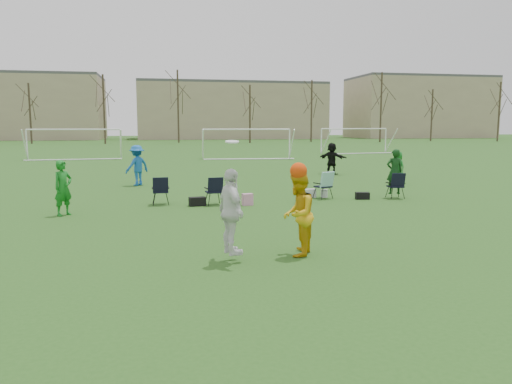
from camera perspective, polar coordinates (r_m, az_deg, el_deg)
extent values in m
plane|color=#26531A|center=(10.19, 8.38, -7.92)|extent=(260.00, 260.00, 0.00)
imported|color=#14731D|center=(16.16, -21.18, 0.44)|extent=(0.71, 0.72, 1.69)
imported|color=#1758AD|center=(23.28, -13.44, 2.97)|extent=(1.35, 1.28, 1.84)
imported|color=#12661D|center=(24.25, 15.88, 2.70)|extent=(0.77, 0.88, 1.52)
imported|color=black|center=(28.17, 8.66, 3.80)|extent=(1.50, 1.57, 1.78)
imported|color=white|center=(9.88, -2.85, -2.28)|extent=(0.66, 1.08, 1.72)
imported|color=gold|center=(10.44, 4.83, -2.55)|extent=(0.97, 1.06, 1.75)
sphere|color=#E33F0B|center=(10.32, 4.88, 2.42)|extent=(0.35, 0.35, 0.35)
cylinder|color=white|center=(9.78, -2.75, 5.76)|extent=(0.27, 0.27, 0.06)
imported|color=#0F3712|center=(19.48, 15.56, 2.27)|extent=(0.67, 0.49, 1.69)
cube|color=black|center=(17.08, -6.72, -1.08)|extent=(0.59, 0.38, 0.30)
cube|color=pink|center=(17.08, -0.98, -0.86)|extent=(0.39, 0.29, 0.40)
cube|color=#0D331A|center=(17.72, 5.43, -0.78)|extent=(0.47, 0.32, 0.28)
cube|color=silver|center=(19.09, 6.17, -0.13)|extent=(0.42, 0.30, 0.32)
cylinder|color=silver|center=(19.15, 7.81, -0.16)|extent=(0.26, 0.26, 0.30)
cube|color=black|center=(18.90, 12.06, -0.42)|extent=(0.53, 0.33, 0.26)
cube|color=black|center=(17.54, -10.86, 0.15)|extent=(0.61, 0.61, 0.96)
cube|color=black|center=(17.25, -4.83, 0.14)|extent=(0.67, 0.67, 0.96)
cube|color=black|center=(18.86, 7.66, 0.74)|extent=(0.77, 0.77, 0.96)
cube|color=black|center=(19.44, 15.64, 0.72)|extent=(0.63, 0.63, 0.96)
cylinder|color=white|center=(44.18, -24.73, 4.94)|extent=(0.12, 0.12, 2.40)
cylinder|color=white|center=(43.70, -15.19, 5.35)|extent=(0.12, 0.12, 2.40)
cylinder|color=white|center=(43.76, -20.06, 6.73)|extent=(7.28, 0.76, 0.12)
cylinder|color=white|center=(41.69, -6.09, 5.48)|extent=(0.12, 0.12, 2.40)
cylinder|color=white|center=(42.46, 3.85, 5.54)|extent=(0.12, 0.12, 2.40)
cylinder|color=white|center=(41.89, -1.08, 7.17)|extent=(7.29, 0.63, 0.12)
cylinder|color=white|center=(49.33, 7.48, 5.78)|extent=(0.12, 0.12, 2.40)
cylinder|color=white|center=(53.00, 14.59, 5.72)|extent=(0.12, 0.12, 2.40)
cylinder|color=white|center=(51.05, 11.20, 7.11)|extent=(7.25, 1.13, 0.12)
cylinder|color=#382B21|center=(82.90, -24.41, 8.16)|extent=(0.28, 0.28, 9.00)
cylinder|color=#382B21|center=(78.16, -16.98, 9.02)|extent=(0.28, 0.28, 10.20)
cylinder|color=#382B21|center=(80.87, -8.90, 9.63)|extent=(0.28, 0.28, 11.40)
cylinder|color=#382B21|center=(79.08, -0.70, 8.89)|extent=(0.28, 0.28, 9.00)
cylinder|color=#382B21|center=(84.66, 6.36, 9.17)|extent=(0.28, 0.28, 10.20)
cylinder|color=#382B21|center=(85.86, 14.09, 9.37)|extent=(0.28, 0.28, 11.40)
cylinder|color=#382B21|center=(93.61, 19.45, 8.27)|extent=(0.28, 0.28, 9.00)
cylinder|color=#382B21|center=(97.22, 26.02, 8.25)|extent=(0.28, 0.28, 10.20)
cube|color=tan|center=(106.39, -2.88, 9.09)|extent=(38.00, 16.00, 11.00)
cube|color=tan|center=(120.38, 18.08, 9.03)|extent=(30.00, 16.00, 13.00)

